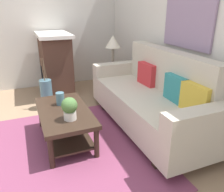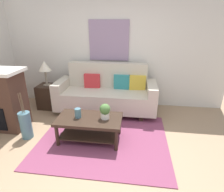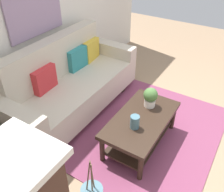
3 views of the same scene
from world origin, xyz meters
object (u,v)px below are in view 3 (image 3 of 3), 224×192
at_px(throw_pillow_crimson, 44,79).
at_px(tabletop_vase, 135,122).
at_px(couch, 71,86).
at_px(framed_painting, 33,0).
at_px(throw_pillow_mustard, 91,50).
at_px(coffee_table, 141,125).
at_px(potted_plant_tabletop, 150,97).
at_px(throw_pillow_teal, 77,58).

xyz_separation_m(throw_pillow_crimson, tabletop_vase, (0.06, -1.31, -0.17)).
bearing_deg(couch, framed_painting, 90.00).
height_order(throw_pillow_mustard, tabletop_vase, throw_pillow_mustard).
distance_m(throw_pillow_crimson, tabletop_vase, 1.32).
height_order(throw_pillow_crimson, coffee_table, throw_pillow_crimson).
relative_size(throw_pillow_crimson, potted_plant_tabletop, 1.37).
bearing_deg(tabletop_vase, throw_pillow_crimson, 92.43).
bearing_deg(throw_pillow_crimson, tabletop_vase, -87.57).
xyz_separation_m(throw_pillow_crimson, coffee_table, (0.25, -1.31, -0.37)).
xyz_separation_m(throw_pillow_mustard, coffee_table, (-0.79, -1.31, -0.37)).
relative_size(tabletop_vase, framed_painting, 0.18).
bearing_deg(coffee_table, throw_pillow_crimson, 100.69).
xyz_separation_m(throw_pillow_teal, coffee_table, (-0.44, -1.31, -0.37)).
bearing_deg(potted_plant_tabletop, coffee_table, -175.80).
bearing_deg(coffee_table, throw_pillow_teal, 71.35).
bearing_deg(throw_pillow_mustard, throw_pillow_crimson, 180.00).
bearing_deg(throw_pillow_teal, coffee_table, -108.65).
bearing_deg(framed_painting, coffee_table, -93.37).
bearing_deg(tabletop_vase, couch, 76.34).
xyz_separation_m(throw_pillow_teal, framed_painting, (-0.34, 0.34, 0.87)).
distance_m(couch, throw_pillow_mustard, 0.74).
xyz_separation_m(throw_pillow_crimson, potted_plant_tabletop, (0.52, -1.29, -0.11)).
height_order(couch, throw_pillow_teal, couch).
xyz_separation_m(tabletop_vase, framed_painting, (0.29, 1.65, 1.04)).
bearing_deg(couch, tabletop_vase, -103.66).
xyz_separation_m(throw_pillow_teal, potted_plant_tabletop, (-0.17, -1.29, -0.11)).
height_order(potted_plant_tabletop, framed_painting, framed_painting).
bearing_deg(framed_painting, potted_plant_tabletop, -84.01).
bearing_deg(framed_painting, couch, -90.00).
height_order(coffee_table, potted_plant_tabletop, potted_plant_tabletop).
height_order(couch, potted_plant_tabletop, couch).
bearing_deg(throw_pillow_teal, framed_painting, 135.26).
bearing_deg(coffee_table, throw_pillow_mustard, 59.01).
distance_m(couch, coffee_table, 1.19).
relative_size(coffee_table, tabletop_vase, 6.78).
distance_m(potted_plant_tabletop, framed_painting, 1.91).
xyz_separation_m(throw_pillow_mustard, tabletop_vase, (-0.98, -1.31, -0.17)).
bearing_deg(framed_painting, throw_pillow_teal, -44.74).
height_order(couch, throw_pillow_mustard, couch).
xyz_separation_m(couch, tabletop_vase, (-0.29, -1.19, 0.08)).
xyz_separation_m(couch, coffee_table, (-0.10, -1.18, -0.12)).
relative_size(couch, throw_pillow_mustard, 6.14).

